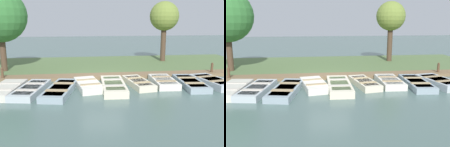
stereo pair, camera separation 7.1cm
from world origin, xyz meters
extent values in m
plane|color=#4C6660|center=(0.00, 0.00, 0.00)|extent=(80.00, 80.00, 0.00)
cube|color=#567042|center=(-5.00, 0.00, 0.10)|extent=(8.00, 24.00, 0.19)
cube|color=brown|center=(-1.23, 0.00, 0.10)|extent=(1.20, 20.92, 0.20)
cube|color=beige|center=(1.45, -4.95, 0.17)|extent=(3.16, 1.58, 0.35)
cube|color=#4C709E|center=(1.45, -4.95, 0.33)|extent=(2.58, 1.24, 0.03)
cube|color=beige|center=(2.02, -5.02, 0.36)|extent=(0.44, 1.15, 0.03)
cube|color=beige|center=(0.88, -4.88, 0.36)|extent=(0.44, 1.15, 0.03)
cube|color=#B2BCC1|center=(1.55, -3.72, 0.15)|extent=(3.39, 1.63, 0.31)
cube|color=teal|center=(1.55, -3.72, 0.29)|extent=(2.77, 1.30, 0.02)
cube|color=beige|center=(2.16, -3.82, 0.32)|extent=(0.49, 1.05, 0.03)
cube|color=beige|center=(0.94, -3.61, 0.32)|extent=(0.49, 1.05, 0.03)
cube|color=#8C9EA8|center=(1.73, -2.27, 0.15)|extent=(3.70, 1.78, 0.30)
cube|color=#6B7F51|center=(1.73, -2.27, 0.29)|extent=(3.03, 1.42, 0.02)
cube|color=tan|center=(2.40, -2.40, 0.32)|extent=(0.54, 1.10, 0.03)
cube|color=tan|center=(1.07, -2.15, 0.32)|extent=(0.54, 1.10, 0.03)
cube|color=silver|center=(1.01, -0.87, 0.16)|extent=(2.94, 1.60, 0.32)
cube|color=#6B7F51|center=(1.01, -0.87, 0.31)|extent=(2.41, 1.27, 0.03)
cube|color=tan|center=(1.53, -0.77, 0.33)|extent=(0.46, 1.08, 0.03)
cube|color=tan|center=(0.49, -0.96, 0.33)|extent=(0.46, 1.08, 0.03)
cube|color=beige|center=(1.46, 0.41, 0.18)|extent=(3.42, 1.28, 0.36)
cube|color=#6B7F51|center=(1.46, 0.41, 0.35)|extent=(2.80, 1.01, 0.03)
cube|color=beige|center=(2.10, 0.39, 0.37)|extent=(0.38, 1.08, 0.03)
cube|color=beige|center=(0.82, 0.44, 0.37)|extent=(0.38, 1.08, 0.03)
cube|color=beige|center=(0.94, 1.86, 0.16)|extent=(2.87, 1.38, 0.32)
cube|color=#994C33|center=(0.94, 1.86, 0.31)|extent=(2.34, 1.09, 0.03)
cube|color=tan|center=(1.46, 1.94, 0.33)|extent=(0.41, 0.93, 0.03)
cube|color=tan|center=(0.43, 1.78, 0.33)|extent=(0.41, 0.93, 0.03)
cube|color=silver|center=(0.86, 3.32, 0.16)|extent=(2.73, 1.29, 0.33)
cube|color=teal|center=(0.86, 3.32, 0.32)|extent=(2.24, 1.01, 0.03)
cube|color=tan|center=(1.37, 3.29, 0.34)|extent=(0.32, 1.08, 0.03)
cube|color=tan|center=(0.35, 3.34, 0.34)|extent=(0.32, 1.08, 0.03)
cube|color=#8C9EA8|center=(1.30, 4.69, 0.15)|extent=(3.35, 1.37, 0.31)
cube|color=beige|center=(1.30, 4.69, 0.29)|extent=(2.74, 1.08, 0.02)
cube|color=tan|center=(1.92, 4.64, 0.32)|extent=(0.41, 1.04, 0.03)
cube|color=tan|center=(0.68, 4.74, 0.32)|extent=(0.41, 1.04, 0.03)
cube|color=#B2BCC1|center=(1.33, 5.97, 0.19)|extent=(2.99, 1.71, 0.37)
cube|color=#994C33|center=(1.33, 5.97, 0.36)|extent=(2.44, 1.35, 0.03)
cube|color=tan|center=(1.85, 6.06, 0.38)|extent=(0.48, 1.17, 0.03)
cube|color=tan|center=(0.80, 5.88, 0.38)|extent=(0.48, 1.17, 0.03)
cylinder|color=brown|center=(-1.08, -5.82, 0.37)|extent=(0.16, 0.16, 0.73)
sphere|color=brown|center=(-1.08, -5.82, 0.76)|extent=(0.14, 0.14, 0.14)
cylinder|color=brown|center=(-1.08, 7.23, 0.37)|extent=(0.16, 0.16, 0.73)
sphere|color=brown|center=(-1.08, 7.23, 0.76)|extent=(0.14, 0.14, 0.14)
cylinder|color=#4C3828|center=(-3.30, -6.32, 1.43)|extent=(0.40, 0.40, 2.86)
sphere|color=#337033|center=(-3.30, -6.32, 3.80)|extent=(3.43, 3.43, 3.43)
cylinder|color=#4C3828|center=(-5.90, 5.52, 1.59)|extent=(0.42, 0.42, 3.18)
sphere|color=olive|center=(-5.90, 5.52, 3.82)|extent=(2.33, 2.33, 2.33)
camera|label=1|loc=(13.88, -1.24, 3.58)|focal=40.00mm
camera|label=2|loc=(13.89, -1.17, 3.58)|focal=40.00mm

